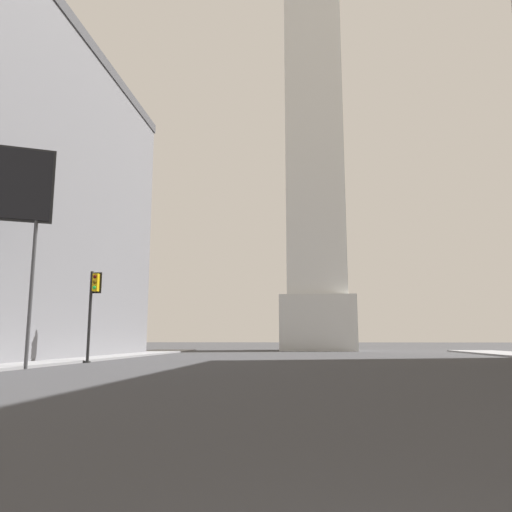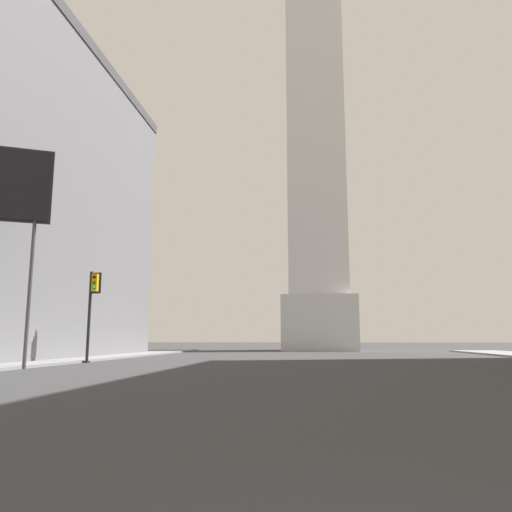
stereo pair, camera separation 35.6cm
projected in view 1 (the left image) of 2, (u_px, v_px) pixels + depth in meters
name	position (u px, v px, depth m)	size (l,w,h in m)	color
obelisk	(313.00, 74.00, 67.20)	(9.02, 9.02, 76.51)	silver
traffic_light_mid_left	(93.00, 302.00, 30.91)	(0.78, 0.50, 5.61)	black
billboard_sign	(7.00, 191.00, 25.03)	(3.97, 1.98, 11.14)	#3F3F42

